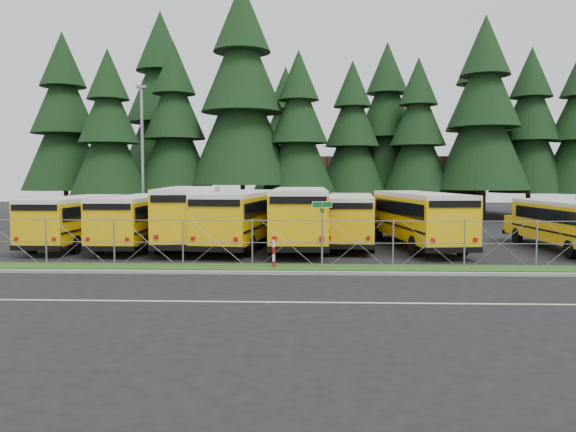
{
  "coord_description": "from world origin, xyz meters",
  "views": [
    {
      "loc": [
        -1.54,
        -24.8,
        3.81
      ],
      "look_at": [
        -2.66,
        4.0,
        1.79
      ],
      "focal_mm": 35.0,
      "sensor_mm": 36.0,
      "label": 1
    }
  ],
  "objects_px": {
    "bus_0": "(79,222)",
    "bus_1": "(140,221)",
    "bus_east": "(563,226)",
    "striped_bollard": "(274,254)",
    "bus_3": "(242,219)",
    "bus_2": "(191,217)",
    "bus_4": "(300,218)",
    "light_standard": "(143,153)",
    "street_sign": "(322,220)",
    "bus_5": "(350,220)",
    "bus_6": "(417,220)"
  },
  "relations": [
    {
      "from": "bus_2",
      "to": "bus_3",
      "type": "bearing_deg",
      "value": -17.62
    },
    {
      "from": "bus_6",
      "to": "street_sign",
      "type": "xyz_separation_m",
      "value": [
        -5.24,
        -7.32,
        0.55
      ]
    },
    {
      "from": "bus_0",
      "to": "bus_5",
      "type": "distance_m",
      "value": 14.9
    },
    {
      "from": "striped_bollard",
      "to": "light_standard",
      "type": "height_order",
      "value": "light_standard"
    },
    {
      "from": "bus_2",
      "to": "bus_3",
      "type": "xyz_separation_m",
      "value": [
        2.91,
        -0.55,
        -0.1
      ]
    },
    {
      "from": "bus_5",
      "to": "bus_east",
      "type": "relative_size",
      "value": 1.09
    },
    {
      "from": "bus_5",
      "to": "light_standard",
      "type": "bearing_deg",
      "value": 155.48
    },
    {
      "from": "bus_5",
      "to": "striped_bollard",
      "type": "height_order",
      "value": "bus_5"
    },
    {
      "from": "bus_1",
      "to": "bus_6",
      "type": "height_order",
      "value": "bus_6"
    },
    {
      "from": "bus_0",
      "to": "bus_3",
      "type": "height_order",
      "value": "bus_3"
    },
    {
      "from": "bus_4",
      "to": "street_sign",
      "type": "relative_size",
      "value": 4.31
    },
    {
      "from": "bus_3",
      "to": "light_standard",
      "type": "bearing_deg",
      "value": 138.94
    },
    {
      "from": "bus_6",
      "to": "street_sign",
      "type": "relative_size",
      "value": 4.04
    },
    {
      "from": "bus_4",
      "to": "bus_5",
      "type": "distance_m",
      "value": 2.92
    },
    {
      "from": "street_sign",
      "to": "bus_4",
      "type": "bearing_deg",
      "value": 97.95
    },
    {
      "from": "bus_2",
      "to": "bus_5",
      "type": "distance_m",
      "value": 8.81
    },
    {
      "from": "bus_2",
      "to": "bus_east",
      "type": "height_order",
      "value": "bus_2"
    },
    {
      "from": "striped_bollard",
      "to": "bus_0",
      "type": "bearing_deg",
      "value": 147.85
    },
    {
      "from": "bus_6",
      "to": "light_standard",
      "type": "bearing_deg",
      "value": 145.85
    },
    {
      "from": "street_sign",
      "to": "striped_bollard",
      "type": "relative_size",
      "value": 2.34
    },
    {
      "from": "striped_bollard",
      "to": "bus_4",
      "type": "bearing_deg",
      "value": 82.29
    },
    {
      "from": "street_sign",
      "to": "bus_1",
      "type": "bearing_deg",
      "value": 143.52
    },
    {
      "from": "bus_5",
      "to": "street_sign",
      "type": "xyz_separation_m",
      "value": [
        -1.74,
        -8.28,
        0.63
      ]
    },
    {
      "from": "bus_6",
      "to": "bus_east",
      "type": "height_order",
      "value": "bus_6"
    },
    {
      "from": "bus_2",
      "to": "bus_4",
      "type": "bearing_deg",
      "value": -10.85
    },
    {
      "from": "light_standard",
      "to": "bus_4",
      "type": "bearing_deg",
      "value": -38.05
    },
    {
      "from": "bus_1",
      "to": "street_sign",
      "type": "bearing_deg",
      "value": -36.45
    },
    {
      "from": "bus_4",
      "to": "light_standard",
      "type": "xyz_separation_m",
      "value": [
        -11.17,
        8.74,
        3.91
      ]
    },
    {
      "from": "bus_east",
      "to": "light_standard",
      "type": "xyz_separation_m",
      "value": [
        -24.7,
        9.75,
        4.22
      ]
    },
    {
      "from": "bus_0",
      "to": "street_sign",
      "type": "relative_size",
      "value": 3.71
    },
    {
      "from": "bus_4",
      "to": "bus_east",
      "type": "relative_size",
      "value": 1.24
    },
    {
      "from": "bus_1",
      "to": "bus_4",
      "type": "distance_m",
      "value": 8.72
    },
    {
      "from": "bus_1",
      "to": "bus_east",
      "type": "height_order",
      "value": "bus_1"
    },
    {
      "from": "bus_0",
      "to": "bus_2",
      "type": "xyz_separation_m",
      "value": [
        6.07,
        0.54,
        0.24
      ]
    },
    {
      "from": "light_standard",
      "to": "striped_bollard",
      "type": "bearing_deg",
      "value": -57.24
    },
    {
      "from": "striped_bollard",
      "to": "light_standard",
      "type": "distance_m",
      "value": 19.49
    },
    {
      "from": "street_sign",
      "to": "bus_0",
      "type": "bearing_deg",
      "value": 151.12
    },
    {
      "from": "bus_0",
      "to": "bus_2",
      "type": "bearing_deg",
      "value": 5.75
    },
    {
      "from": "bus_5",
      "to": "bus_east",
      "type": "bearing_deg",
      "value": -5.37
    },
    {
      "from": "bus_2",
      "to": "bus_4",
      "type": "height_order",
      "value": "bus_2"
    },
    {
      "from": "street_sign",
      "to": "bus_5",
      "type": "bearing_deg",
      "value": 78.14
    },
    {
      "from": "bus_0",
      "to": "bus_east",
      "type": "distance_m",
      "value": 25.65
    },
    {
      "from": "bus_1",
      "to": "street_sign",
      "type": "height_order",
      "value": "street_sign"
    },
    {
      "from": "bus_4",
      "to": "bus_5",
      "type": "height_order",
      "value": "bus_4"
    },
    {
      "from": "bus_5",
      "to": "bus_east",
      "type": "xyz_separation_m",
      "value": [
        10.76,
        -1.93,
        -0.11
      ]
    },
    {
      "from": "bus_2",
      "to": "bus_4",
      "type": "relative_size",
      "value": 1.01
    },
    {
      "from": "bus_0",
      "to": "bus_1",
      "type": "height_order",
      "value": "bus_1"
    },
    {
      "from": "bus_1",
      "to": "striped_bollard",
      "type": "bearing_deg",
      "value": -41.91
    },
    {
      "from": "bus_6",
      "to": "bus_3",
      "type": "bearing_deg",
      "value": 173.17
    },
    {
      "from": "bus_0",
      "to": "bus_3",
      "type": "relative_size",
      "value": 0.91
    }
  ]
}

